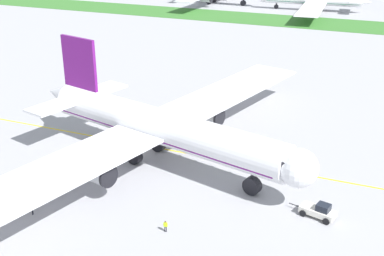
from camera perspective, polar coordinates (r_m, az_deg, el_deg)
ground_plane at (r=84.32m, az=-6.10°, el=-2.58°), size 600.00×600.00×0.00m
apron_taxi_line at (r=86.01m, az=-5.42°, el=-2.01°), size 280.00×0.36×0.01m
grass_median_strip at (r=195.97m, az=11.53°, el=11.87°), size 320.00×24.00×0.10m
airliner_foreground at (r=77.87m, az=-3.86°, el=0.16°), size 51.84×82.93×17.80m
pushback_tug at (r=67.63m, az=14.32°, el=-9.17°), size 6.45×3.21×2.14m
ground_crew_wingwalker_port at (r=69.36m, az=-17.84°, el=-8.66°), size 0.44×0.55×1.74m
ground_crew_marshaller_front at (r=62.98m, az=-3.05°, el=-11.05°), size 0.54×0.29×1.56m
parked_airliner_far_centre at (r=220.63m, az=13.82°, el=13.99°), size 46.11×74.96×12.62m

